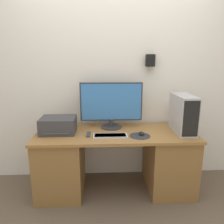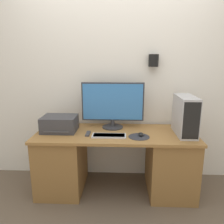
{
  "view_description": "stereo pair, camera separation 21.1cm",
  "coord_description": "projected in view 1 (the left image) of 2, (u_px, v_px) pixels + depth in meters",
  "views": [
    {
      "loc": [
        -0.15,
        -1.96,
        1.5
      ],
      "look_at": [
        -0.04,
        0.34,
        0.93
      ],
      "focal_mm": 35.0,
      "sensor_mm": 36.0,
      "label": 1
    },
    {
      "loc": [
        0.06,
        -1.96,
        1.5
      ],
      "look_at": [
        -0.04,
        0.34,
        0.93
      ],
      "focal_mm": 35.0,
      "sensor_mm": 36.0,
      "label": 2
    }
  ],
  "objects": [
    {
      "name": "ground_plane",
      "position": [
        117.0,
        207.0,
        2.26
      ],
      "size": [
        12.0,
        12.0,
        0.0
      ],
      "primitive_type": "plane",
      "color": "brown"
    },
    {
      "name": "wall_back",
      "position": [
        114.0,
        71.0,
        2.65
      ],
      "size": [
        6.4,
        0.17,
        2.7
      ],
      "color": "white",
      "rests_on": "ground_plane"
    },
    {
      "name": "desk",
      "position": [
        116.0,
        160.0,
        2.51
      ],
      "size": [
        1.76,
        0.68,
        0.7
      ],
      "color": "olive",
      "rests_on": "ground_plane"
    },
    {
      "name": "monitor",
      "position": [
        111.0,
        104.0,
        2.53
      ],
      "size": [
        0.72,
        0.24,
        0.54
      ],
      "color": "#333338",
      "rests_on": "desk"
    },
    {
      "name": "keyboard",
      "position": [
        110.0,
        136.0,
        2.29
      ],
      "size": [
        0.36,
        0.13,
        0.02
      ],
      "color": "silver",
      "rests_on": "desk"
    },
    {
      "name": "mousepad",
      "position": [
        140.0,
        136.0,
        2.31
      ],
      "size": [
        0.22,
        0.22,
        0.0
      ],
      "color": "#2D2D33",
      "rests_on": "desk"
    },
    {
      "name": "mouse",
      "position": [
        141.0,
        133.0,
        2.34
      ],
      "size": [
        0.05,
        0.09,
        0.03
      ],
      "color": "black",
      "rests_on": "mousepad"
    },
    {
      "name": "computer_tower",
      "position": [
        183.0,
        114.0,
        2.4
      ],
      "size": [
        0.18,
        0.44,
        0.41
      ],
      "color": "#B2B2B7",
      "rests_on": "desk"
    },
    {
      "name": "printer",
      "position": [
        58.0,
        125.0,
        2.4
      ],
      "size": [
        0.38,
        0.3,
        0.17
      ],
      "color": "#38383D",
      "rests_on": "desk"
    },
    {
      "name": "remote_control",
      "position": [
        88.0,
        134.0,
        2.34
      ],
      "size": [
        0.04,
        0.15,
        0.02
      ],
      "color": "#38383D",
      "rests_on": "desk"
    }
  ]
}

